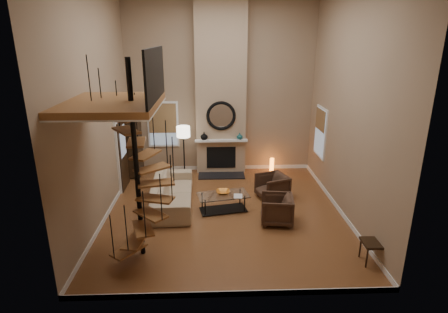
{
  "coord_description": "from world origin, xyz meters",
  "views": [
    {
      "loc": [
        -0.34,
        -8.57,
        4.38
      ],
      "look_at": [
        0.0,
        0.4,
        1.4
      ],
      "focal_mm": 29.33,
      "sensor_mm": 36.0,
      "label": 1
    }
  ],
  "objects_px": {
    "coffee_table": "(223,200)",
    "side_chair": "(379,239)",
    "hutch": "(134,147)",
    "sofa": "(172,191)",
    "accent_lamp": "(272,165)",
    "armchair_far": "(280,209)",
    "floor_lamp": "(183,136)",
    "armchair_near": "(274,186)"
  },
  "relations": [
    {
      "from": "armchair_near",
      "to": "floor_lamp",
      "type": "distance_m",
      "value": 3.25
    },
    {
      "from": "side_chair",
      "to": "sofa",
      "type": "bearing_deg",
      "value": 147.02
    },
    {
      "from": "accent_lamp",
      "to": "coffee_table",
      "type": "bearing_deg",
      "value": -122.18
    },
    {
      "from": "coffee_table",
      "to": "side_chair",
      "type": "bearing_deg",
      "value": -38.86
    },
    {
      "from": "hutch",
      "to": "sofa",
      "type": "xyz_separation_m",
      "value": [
        1.41,
        -2.27,
        -0.55
      ]
    },
    {
      "from": "side_chair",
      "to": "coffee_table",
      "type": "bearing_deg",
      "value": 141.14
    },
    {
      "from": "floor_lamp",
      "to": "side_chair",
      "type": "relative_size",
      "value": 1.8
    },
    {
      "from": "floor_lamp",
      "to": "armchair_far",
      "type": "bearing_deg",
      "value": -50.35
    },
    {
      "from": "floor_lamp",
      "to": "side_chair",
      "type": "xyz_separation_m",
      "value": [
        4.17,
        -4.74,
        -0.89
      ]
    },
    {
      "from": "armchair_near",
      "to": "side_chair",
      "type": "bearing_deg",
      "value": 5.95
    },
    {
      "from": "hutch",
      "to": "armchair_near",
      "type": "xyz_separation_m",
      "value": [
        4.24,
        -1.96,
        -0.6
      ]
    },
    {
      "from": "armchair_far",
      "to": "accent_lamp",
      "type": "height_order",
      "value": "armchair_far"
    },
    {
      "from": "sofa",
      "to": "armchair_near",
      "type": "xyz_separation_m",
      "value": [
        2.82,
        0.31,
        -0.04
      ]
    },
    {
      "from": "side_chair",
      "to": "accent_lamp",
      "type": "bearing_deg",
      "value": 104.0
    },
    {
      "from": "coffee_table",
      "to": "side_chair",
      "type": "distance_m",
      "value": 3.88
    },
    {
      "from": "sofa",
      "to": "armchair_far",
      "type": "distance_m",
      "value": 2.93
    },
    {
      "from": "armchair_far",
      "to": "floor_lamp",
      "type": "bearing_deg",
      "value": -132.82
    },
    {
      "from": "accent_lamp",
      "to": "armchair_far",
      "type": "bearing_deg",
      "value": -96.15
    },
    {
      "from": "armchair_near",
      "to": "armchair_far",
      "type": "relative_size",
      "value": 1.01
    },
    {
      "from": "armchair_far",
      "to": "floor_lamp",
      "type": "height_order",
      "value": "floor_lamp"
    },
    {
      "from": "floor_lamp",
      "to": "accent_lamp",
      "type": "xyz_separation_m",
      "value": [
        2.88,
        0.43,
        -1.16
      ]
    },
    {
      "from": "accent_lamp",
      "to": "side_chair",
      "type": "distance_m",
      "value": 5.33
    },
    {
      "from": "hutch",
      "to": "accent_lamp",
      "type": "xyz_separation_m",
      "value": [
        4.5,
        0.06,
        -0.7
      ]
    },
    {
      "from": "floor_lamp",
      "to": "armchair_near",
      "type": "bearing_deg",
      "value": -31.43
    },
    {
      "from": "armchair_far",
      "to": "accent_lamp",
      "type": "distance_m",
      "value": 3.47
    },
    {
      "from": "armchair_near",
      "to": "armchair_far",
      "type": "distance_m",
      "value": 1.43
    },
    {
      "from": "coffee_table",
      "to": "floor_lamp",
      "type": "bearing_deg",
      "value": 116.48
    },
    {
      "from": "hutch",
      "to": "armchair_near",
      "type": "height_order",
      "value": "hutch"
    },
    {
      "from": "sofa",
      "to": "armchair_near",
      "type": "height_order",
      "value": "sofa"
    },
    {
      "from": "accent_lamp",
      "to": "hutch",
      "type": "bearing_deg",
      "value": -179.21
    },
    {
      "from": "armchair_far",
      "to": "accent_lamp",
      "type": "bearing_deg",
      "value": -178.62
    },
    {
      "from": "hutch",
      "to": "side_chair",
      "type": "xyz_separation_m",
      "value": [
        5.79,
        -5.11,
        -0.42
      ]
    },
    {
      "from": "coffee_table",
      "to": "side_chair",
      "type": "relative_size",
      "value": 1.47
    },
    {
      "from": "side_chair",
      "to": "armchair_near",
      "type": "bearing_deg",
      "value": 116.21
    },
    {
      "from": "side_chair",
      "to": "floor_lamp",
      "type": "bearing_deg",
      "value": 131.3
    },
    {
      "from": "side_chair",
      "to": "hutch",
      "type": "bearing_deg",
      "value": 138.57
    },
    {
      "from": "armchair_near",
      "to": "armchair_far",
      "type": "xyz_separation_m",
      "value": [
        -0.11,
        -1.42,
        0.0
      ]
    },
    {
      "from": "coffee_table",
      "to": "accent_lamp",
      "type": "xyz_separation_m",
      "value": [
        1.72,
        2.74,
        -0.03
      ]
    },
    {
      "from": "hutch",
      "to": "armchair_far",
      "type": "relative_size",
      "value": 2.38
    },
    {
      "from": "armchair_near",
      "to": "floor_lamp",
      "type": "bearing_deg",
      "value": -141.69
    },
    {
      "from": "armchair_near",
      "to": "accent_lamp",
      "type": "bearing_deg",
      "value": 152.47
    },
    {
      "from": "armchair_far",
      "to": "side_chair",
      "type": "distance_m",
      "value": 2.4
    }
  ]
}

